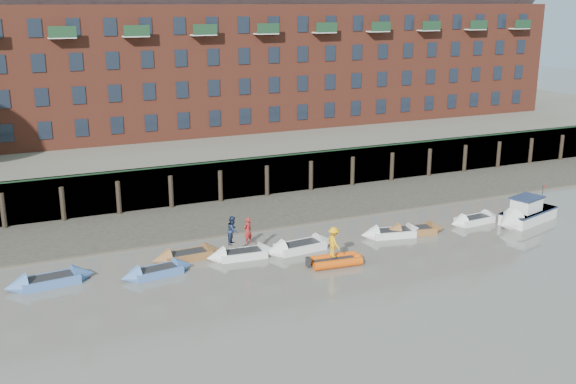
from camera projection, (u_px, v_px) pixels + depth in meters
ground at (389, 306)px, 35.46m from camera, size 220.00×220.00×0.00m
foreshore at (262, 212)px, 51.26m from camera, size 110.00×8.00×0.50m
mud_band at (279, 225)px, 48.28m from camera, size 110.00×1.60×0.10m
river_wall at (241, 179)px, 54.68m from camera, size 110.00×1.23×3.30m
bank_terrace at (194, 147)px, 66.63m from camera, size 110.00×28.00×3.20m
apartment_terrace at (186, 30)px, 64.45m from camera, size 80.60×15.56×20.98m
rowboat_0 at (50, 281)px, 38.05m from camera, size 5.06×1.90×1.44m
rowboat_1 at (157, 271)px, 39.40m from camera, size 4.55×1.87×1.28m
rowboat_2 at (188, 255)px, 41.88m from camera, size 4.64×1.57×1.33m
rowboat_3 at (242, 254)px, 42.09m from camera, size 4.69×1.72×1.33m
rowboat_4 at (300, 247)px, 43.30m from camera, size 5.11×1.87×1.45m
rowboat_5 at (393, 233)px, 45.93m from camera, size 4.76×2.24×1.33m
rowboat_6 at (414, 231)px, 46.42m from camera, size 4.70×2.09×1.32m
rowboat_7 at (475, 220)px, 48.72m from camera, size 4.49×1.58×1.28m
rib_tender at (337, 260)px, 41.02m from camera, size 3.46×1.87×0.59m
motor_launch at (521, 216)px, 48.36m from camera, size 6.27×3.58×2.46m
person_rower_a at (248, 231)px, 41.73m from camera, size 0.75×0.64×1.72m
person_rower_b at (233, 230)px, 41.70m from camera, size 1.07×1.11×1.81m
person_rib_crew at (334, 242)px, 40.57m from camera, size 0.75×1.24×1.87m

